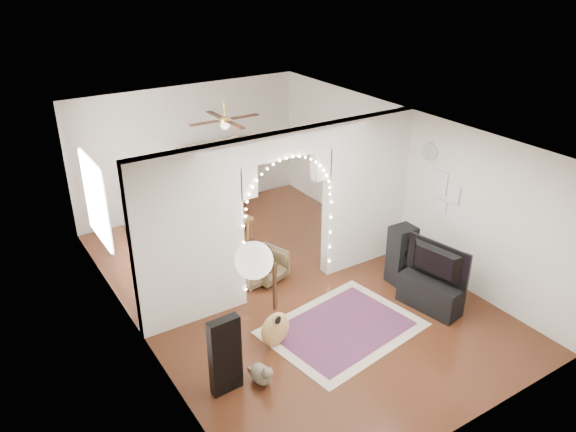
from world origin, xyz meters
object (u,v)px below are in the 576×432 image
dining_chair_left (253,272)px  floor_speaker (401,255)px  bookcase (213,176)px  dining_table (214,224)px  media_console (430,294)px  dining_chair_right (266,265)px  acoustic_guitar (275,316)px

dining_chair_left → floor_speaker: bearing=-37.8°
bookcase → dining_table: bookcase is taller
dining_table → dining_chair_left: dining_table is taller
media_console → dining_chair_left: size_ratio=2.08×
dining_chair_left → dining_chair_right: size_ratio=0.81×
acoustic_guitar → dining_chair_left: size_ratio=2.40×
bookcase → dining_chair_left: bearing=-110.4°
dining_table → bookcase: bearing=54.0°
acoustic_guitar → floor_speaker: 2.71m
acoustic_guitar → bookcase: (1.36, 4.75, 0.24)m
acoustic_guitar → floor_speaker: bearing=-15.7°
bookcase → dining_chair_left: (-0.81, -3.15, -0.52)m
dining_chair_left → acoustic_guitar: bearing=-115.8°
acoustic_guitar → media_console: (2.53, -0.51, -0.25)m
floor_speaker → dining_chair_left: (-2.14, 1.27, -0.29)m
media_console → dining_table: bearing=112.2°
dining_table → dining_chair_right: 1.31m
dining_table → dining_chair_right: dining_table is taller
media_console → floor_speaker: bearing=69.0°
floor_speaker → dining_table: 3.35m
floor_speaker → dining_chair_left: bearing=150.8°
dining_chair_left → dining_table: bearing=89.5°
media_console → dining_table: dining_table is taller
dining_chair_left → dining_chair_right: (0.26, 0.00, 0.05)m
dining_table → floor_speaker: bearing=-57.4°
dining_table → media_console: bearing=-67.5°
floor_speaker → media_console: floor_speaker is taller
dining_table → dining_chair_right: bearing=-82.0°
media_console → bookcase: size_ratio=0.67×
dining_chair_left → dining_chair_right: bearing=-7.1°
acoustic_guitar → media_console: bearing=-34.2°
media_console → dining_chair_right: size_ratio=1.68×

